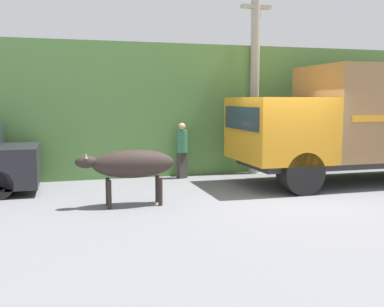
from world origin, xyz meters
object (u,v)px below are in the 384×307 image
cargo_truck (368,119)px  pedestrian_on_hill (182,148)px  brown_cow (132,164)px  utility_pole (255,77)px

cargo_truck → pedestrian_on_hill: size_ratio=4.34×
cargo_truck → brown_cow: (-6.55, -1.02, -0.83)m
brown_cow → cargo_truck: bearing=-5.1°
pedestrian_on_hill → utility_pole: 3.08m
cargo_truck → brown_cow: cargo_truck is taller
brown_cow → pedestrian_on_hill: 3.50m
utility_pole → brown_cow: bearing=-142.8°
cargo_truck → pedestrian_on_hill: cargo_truck is taller
cargo_truck → pedestrian_on_hill: (-4.68, 1.94, -0.84)m
cargo_truck → pedestrian_on_hill: 5.14m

